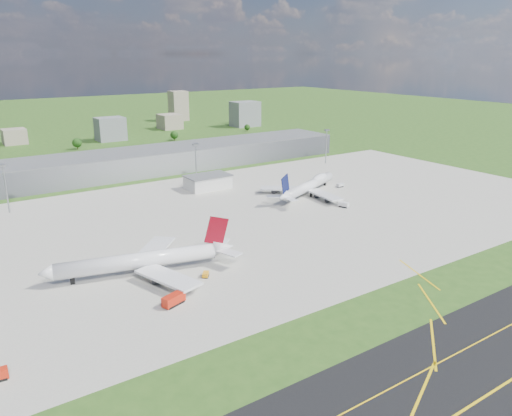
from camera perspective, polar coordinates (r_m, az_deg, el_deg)
ground at (r=349.31m, az=-10.92°, el=3.71°), size 1400.00×1400.00×0.00m
apron at (r=260.70m, az=0.88°, el=-0.57°), size 360.00×190.00×0.08m
terminal at (r=361.24m, az=-11.95°, el=5.31°), size 300.00×42.00×15.00m
ops_building at (r=308.76m, az=-5.53°, el=2.95°), size 26.00×16.00×8.00m
mast_west at (r=286.84m, az=-26.79°, el=2.87°), size 3.50×2.00×25.90m
mast_center at (r=318.69m, az=-6.91°, el=5.88°), size 3.50×2.00×25.90m
mast_east at (r=380.86m, az=8.06°, el=7.68°), size 3.50×2.00×25.90m
airliner_red_twin at (r=193.07m, az=-12.59°, el=-5.88°), size 71.47×54.78×19.83m
airliner_blue_quad at (r=297.13m, az=6.09°, el=2.55°), size 64.70×49.12×17.87m
fire_truck at (r=169.72m, az=-9.39°, el=-10.33°), size 8.84×5.65×3.66m
tug_yellow at (r=188.27m, az=-5.77°, el=-7.59°), size 3.87×4.14×1.80m
van_white_near at (r=274.14m, az=10.00°, el=0.36°), size 4.23×6.15×2.83m
van_white_far at (r=315.39m, az=9.60°, el=2.56°), size 4.71×2.42×2.41m
bldg_cw at (r=513.55m, az=-25.89°, el=7.37°), size 20.00×18.00×14.00m
bldg_c at (r=501.90m, az=-16.31°, el=8.66°), size 26.00×20.00×22.00m
bldg_ce at (r=567.99m, az=-9.83°, el=9.71°), size 22.00×24.00×16.00m
bldg_e at (r=579.24m, az=-1.26°, el=10.69°), size 30.00×22.00×28.00m
bldg_tall_e at (r=637.71m, az=-8.85°, el=11.46°), size 20.00×18.00×36.00m
tree_c at (r=463.18m, az=-19.78°, el=7.03°), size 8.10×8.10×9.90m
tree_e at (r=488.43m, az=-9.32°, el=8.25°), size 7.65×7.65×9.35m
tree_far_e at (r=540.51m, az=-1.01°, el=9.21°), size 6.30×6.30×7.70m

